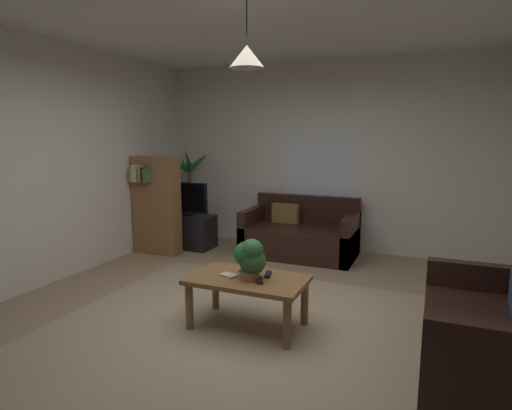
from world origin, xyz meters
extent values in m
cube|color=#9E8466|center=(0.00, 0.00, -0.01)|extent=(5.00, 5.72, 0.02)
cube|color=tan|center=(0.00, -0.20, 0.00)|extent=(3.25, 3.15, 0.01)
cube|color=silver|center=(0.00, 2.89, 1.39)|extent=(5.12, 0.06, 2.77)
cube|color=silver|center=(-2.53, 0.00, 1.39)|extent=(0.06, 5.72, 2.77)
cube|color=white|center=(-0.06, 2.86, 1.26)|extent=(1.11, 0.01, 1.05)
cube|color=black|center=(-0.18, 2.32, 0.21)|extent=(1.56, 0.88, 0.42)
cube|color=black|center=(-0.18, 2.70, 0.62)|extent=(1.56, 0.12, 0.40)
cube|color=black|center=(-0.90, 2.32, 0.32)|extent=(0.12, 0.88, 0.64)
cube|color=black|center=(0.54, 2.32, 0.32)|extent=(0.12, 0.88, 0.64)
cube|color=brown|center=(-0.46, 2.52, 0.56)|extent=(0.40, 0.13, 0.28)
cube|color=black|center=(1.96, -0.09, 0.21)|extent=(0.88, 1.40, 0.42)
cube|color=black|center=(1.96, 0.55, 0.32)|extent=(0.88, 0.12, 0.64)
cube|color=black|center=(1.96, -0.73, 0.32)|extent=(0.88, 0.12, 0.64)
cube|color=olive|center=(0.06, -0.04, 0.44)|extent=(1.03, 0.61, 0.04)
cylinder|color=olive|center=(-0.39, -0.29, 0.21)|extent=(0.07, 0.07, 0.42)
cylinder|color=olive|center=(0.52, -0.29, 0.21)|extent=(0.07, 0.07, 0.42)
cylinder|color=olive|center=(-0.39, 0.20, 0.21)|extent=(0.07, 0.07, 0.42)
cylinder|color=olive|center=(0.52, 0.20, 0.21)|extent=(0.07, 0.07, 0.42)
cube|color=beige|center=(-0.11, -0.08, 0.47)|extent=(0.17, 0.13, 0.02)
cube|color=black|center=(0.20, -0.10, 0.47)|extent=(0.11, 0.17, 0.02)
cube|color=black|center=(0.21, 0.08, 0.47)|extent=(0.09, 0.17, 0.02)
cylinder|color=#B77051|center=(0.10, -0.08, 0.50)|extent=(0.18, 0.18, 0.08)
sphere|color=#2D6B33|center=(0.12, -0.07, 0.62)|extent=(0.23, 0.23, 0.23)
sphere|color=#2D6B33|center=(0.07, -0.08, 0.68)|extent=(0.22, 0.22, 0.22)
sphere|color=#2D6B33|center=(0.12, -0.09, 0.72)|extent=(0.20, 0.20, 0.20)
cube|color=black|center=(-1.95, 2.11, 0.25)|extent=(0.90, 0.44, 0.50)
cube|color=black|center=(-1.95, 2.09, 0.77)|extent=(0.80, 0.05, 0.45)
cube|color=black|center=(-1.95, 2.07, 0.77)|extent=(0.76, 0.00, 0.41)
cube|color=black|center=(-1.95, 2.09, 0.52)|extent=(0.24, 0.16, 0.04)
cylinder|color=beige|center=(-2.10, 2.53, 0.15)|extent=(0.32, 0.32, 0.30)
cylinder|color=brown|center=(-2.10, 2.53, 0.74)|extent=(0.05, 0.05, 0.87)
cone|color=#2D6B33|center=(-1.96, 2.52, 1.28)|extent=(0.36, 0.12, 0.30)
cone|color=#2D6B33|center=(-2.02, 2.73, 1.29)|extent=(0.23, 0.47, 0.37)
cone|color=#2D6B33|center=(-2.27, 2.64, 1.23)|extent=(0.38, 0.35, 0.28)
cone|color=#2D6B33|center=(-2.31, 2.38, 1.28)|extent=(0.45, 0.43, 0.37)
cone|color=#2D6B33|center=(-2.01, 2.35, 1.33)|extent=(0.26, 0.44, 0.43)
cube|color=olive|center=(-2.13, 1.66, 0.70)|extent=(0.70, 0.22, 1.40)
cube|color=gold|center=(-2.41, 1.54, 1.14)|extent=(0.03, 0.16, 0.19)
cube|color=beige|center=(-2.38, 1.54, 1.17)|extent=(0.03, 0.16, 0.23)
cube|color=beige|center=(-2.33, 1.54, 1.17)|extent=(0.05, 0.16, 0.24)
cube|color=#387247|center=(-2.29, 1.54, 1.14)|extent=(0.03, 0.16, 0.18)
cube|color=gold|center=(-2.26, 1.54, 1.17)|extent=(0.03, 0.16, 0.24)
cube|color=black|center=(-2.22, 1.54, 1.15)|extent=(0.04, 0.16, 0.20)
cube|color=#99663F|center=(-2.18, 1.54, 1.14)|extent=(0.03, 0.16, 0.18)
cube|color=#387247|center=(-2.14, 1.54, 1.15)|extent=(0.04, 0.16, 0.20)
cylinder|color=black|center=(0.06, -0.04, 2.59)|extent=(0.01, 0.01, 0.36)
cone|color=beige|center=(0.06, -0.04, 2.32)|extent=(0.29, 0.29, 0.18)
camera|label=1|loc=(1.52, -3.31, 1.69)|focal=29.73mm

